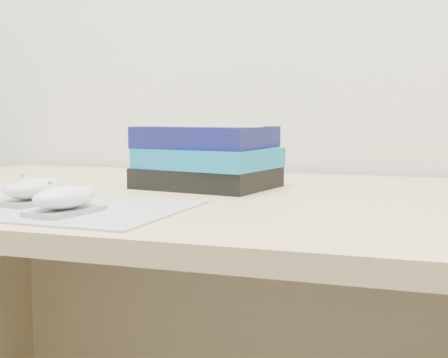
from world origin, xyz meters
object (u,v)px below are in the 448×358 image
(mouse_rear, at_px, (35,191))
(book_stack, at_px, (207,157))
(mouse_front, at_px, (65,200))
(desk, at_px, (286,322))
(pouch, at_px, (216,160))

(mouse_rear, xyz_separation_m, book_stack, (0.17, 0.29, 0.03))
(mouse_front, bearing_deg, desk, 57.30)
(desk, bearing_deg, book_stack, 176.23)
(desk, height_order, pouch, pouch)
(desk, bearing_deg, mouse_front, -122.70)
(desk, distance_m, mouse_front, 0.49)
(mouse_rear, xyz_separation_m, pouch, (0.19, 0.26, 0.03))
(mouse_front, relative_size, book_stack, 0.43)
(mouse_front, bearing_deg, pouch, 73.78)
(book_stack, bearing_deg, desk, -3.77)
(mouse_rear, bearing_deg, desk, 41.30)
(desk, xyz_separation_m, book_stack, (-0.15, 0.01, 0.29))
(desk, bearing_deg, pouch, -172.64)
(desk, height_order, mouse_rear, mouse_rear)
(book_stack, relative_size, pouch, 1.92)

